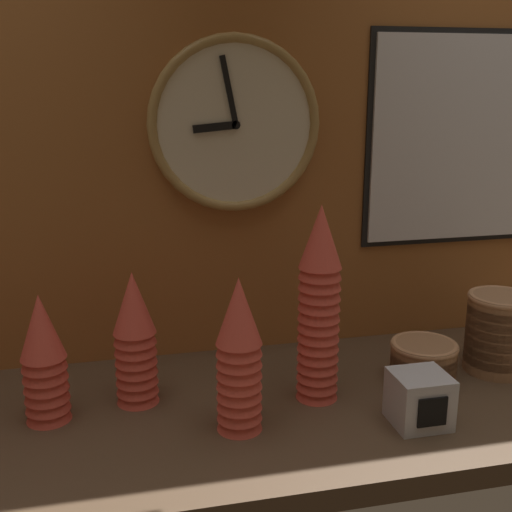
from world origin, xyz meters
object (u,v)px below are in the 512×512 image
Objects in this scene: cup_stack_center at (239,355)px; cup_stack_center_right at (319,305)px; menu_board at (466,139)px; napkin_dispenser at (419,399)px; cup_stack_center_left at (135,338)px; wall_clock at (235,124)px; bowl_stack_right at (423,360)px; cup_stack_left at (44,359)px; bowl_stack_far_right at (498,331)px.

cup_stack_center_right is at bearing 25.39° from cup_stack_center.
menu_board is at bearing 31.05° from cup_stack_center_right.
cup_stack_center_left is at bearing 158.16° from napkin_dispenser.
bowl_stack_right is at bearing -34.11° from wall_clock.
wall_clock is at bearing 29.49° from cup_stack_left.
cup_stack_center_right is 1.05× the size of wall_clock.
bowl_stack_right is 0.28× the size of menu_board.
cup_stack_center_right reaches higher than bowl_stack_far_right.
cup_stack_center_left reaches higher than bowl_stack_right.
cup_stack_center_right is at bearing -175.35° from bowl_stack_right.
napkin_dispenser is (0.30, -0.05, -0.09)m from cup_stack_center.
cup_stack_center_right is 2.78× the size of bowl_stack_right.
napkin_dispenser is at bearing -125.77° from menu_board.
napkin_dispenser reaches higher than bowl_stack_right.
wall_clock reaches higher than bowl_stack_far_right.
cup_stack_center_right is at bearing -66.65° from wall_clock.
cup_stack_center_left is 0.46m from wall_clock.
cup_stack_center is at bearing -100.52° from wall_clock.
cup_stack_center_right reaches higher than cup_stack_center_left.
wall_clock reaches higher than bowl_stack_right.
cup_stack_left is 0.65m from napkin_dispenser.
wall_clock is at bearing 145.89° from bowl_stack_right.
cup_stack_center_right is 2.26× the size of bowl_stack_far_right.
menu_board is (0.58, 0.33, 0.31)m from cup_stack_center.
napkin_dispenser is at bearing -9.76° from cup_stack_center.
bowl_stack_far_right is at bearing 0.25° from cup_stack_left.
menu_board reaches higher than cup_stack_left.
cup_stack_left is at bearing -168.83° from cup_stack_center_left.
menu_board is at bearing 14.51° from cup_stack_center_left.
menu_board is at bearing 29.52° from cup_stack_center.
cup_stack_center_left is at bearing 177.86° from bowl_stack_far_right.
menu_board is at bearing 50.60° from bowl_stack_right.
cup_stack_left is at bearing 179.28° from bowl_stack_right.
bowl_stack_right is at bearing -0.72° from cup_stack_left.
cup_stack_center_right is 3.91× the size of napkin_dispenser.
cup_stack_center is at bearing -18.16° from cup_stack_left.
cup_stack_center_left is 0.83m from menu_board.
menu_board reaches higher than bowl_stack_far_right.
bowl_stack_right is (0.39, 0.10, -0.09)m from cup_stack_center.
cup_stack_left is 0.63× the size of cup_stack_center_right.
napkin_dispenser is at bearing -21.84° from cup_stack_center_left.
cup_stack_center_left is at bearing 140.41° from cup_stack_center.
bowl_stack_far_right is at bearing -22.89° from wall_clock.
bowl_stack_far_right is (0.56, 0.11, -0.05)m from cup_stack_center.
cup_stack_left is 0.88m from bowl_stack_far_right.
cup_stack_left is 0.16m from cup_stack_center_left.
bowl_stack_far_right is at bearing 32.55° from napkin_dispenser.
cup_stack_left is 2.46× the size of napkin_dispenser.
wall_clock is 0.75× the size of menu_board.
bowl_stack_right is at bearing -129.40° from menu_board.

